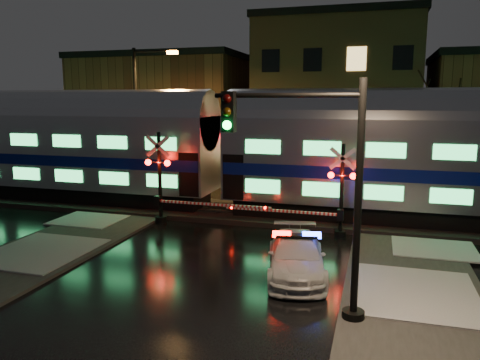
# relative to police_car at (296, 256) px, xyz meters

# --- Properties ---
(ground) EXTENTS (120.00, 120.00, 0.00)m
(ground) POSITION_rel_police_car_xyz_m (-2.91, 2.29, -0.65)
(ground) COLOR black
(ground) RESTS_ON ground
(ballast) EXTENTS (90.00, 4.20, 0.24)m
(ballast) POSITION_rel_police_car_xyz_m (-2.91, 7.29, -0.53)
(ballast) COLOR black
(ballast) RESTS_ON ground
(sidewalk_right) EXTENTS (4.00, 20.00, 0.12)m
(sidewalk_right) POSITION_rel_police_car_xyz_m (3.59, -3.71, -0.59)
(sidewalk_right) COLOR #2D2D2D
(sidewalk_right) RESTS_ON ground
(building_left) EXTENTS (14.00, 10.00, 9.00)m
(building_left) POSITION_rel_police_car_xyz_m (-15.91, 24.29, 3.85)
(building_left) COLOR brown
(building_left) RESTS_ON ground
(building_mid) EXTENTS (12.00, 11.00, 11.50)m
(building_mid) POSITION_rel_police_car_xyz_m (-0.91, 24.79, 5.10)
(building_mid) COLOR brown
(building_mid) RESTS_ON ground
(train) EXTENTS (51.00, 3.12, 5.92)m
(train) POSITION_rel_police_car_xyz_m (-5.05, 7.29, 2.73)
(train) COLOR black
(train) RESTS_ON ballast
(police_car) EXTENTS (2.64, 4.71, 1.44)m
(police_car) POSITION_rel_police_car_xyz_m (0.00, 0.00, 0.00)
(police_car) COLOR silver
(police_car) RESTS_ON ground
(crossing_signal_right) EXTENTS (5.52, 0.64, 3.91)m
(crossing_signal_right) POSITION_rel_police_car_xyz_m (0.69, 4.59, 0.96)
(crossing_signal_right) COLOR black
(crossing_signal_right) RESTS_ON ground
(crossing_signal_left) EXTENTS (5.97, 0.66, 4.23)m
(crossing_signal_left) POSITION_rel_police_car_xyz_m (-6.77, 4.60, 1.10)
(crossing_signal_left) COLOR black
(crossing_signal_left) RESTS_ON ground
(traffic_light) EXTENTS (4.00, 0.71, 6.18)m
(traffic_light) POSITION_rel_police_car_xyz_m (1.01, -2.86, 2.64)
(traffic_light) COLOR black
(traffic_light) RESTS_ON ground
(streetlight) EXTENTS (2.91, 0.30, 8.69)m
(streetlight) POSITION_rel_police_car_xyz_m (-11.56, 11.29, 4.36)
(streetlight) COLOR black
(streetlight) RESTS_ON ground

